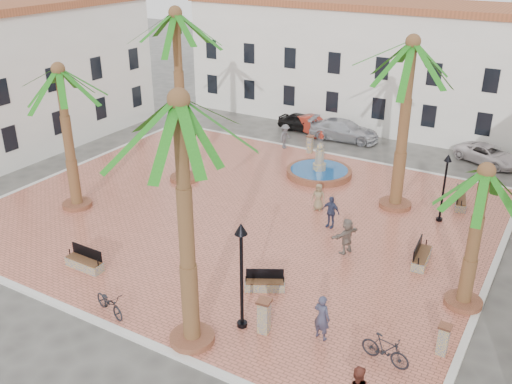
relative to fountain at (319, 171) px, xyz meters
The scene contains 34 objects.
ground 7.19m from the fountain, 101.90° to the right, with size 120.00×120.00×0.00m, color #56544F.
plaza 7.19m from the fountain, 101.90° to the right, with size 26.00×22.00×0.15m, color #CB6C55.
kerb_n 4.26m from the fountain, 110.44° to the left, with size 26.30×0.30×0.16m, color silver.
kerb_s 18.09m from the fountain, 94.70° to the right, with size 26.30×0.30×0.16m, color silver.
kerb_e 13.50m from the fountain, 31.38° to the right, with size 0.30×22.30×0.16m, color silver.
kerb_w 16.10m from the fountain, 154.12° to the right, with size 0.30×22.30×0.16m, color silver.
building_north 13.75m from the fountain, 96.51° to the left, with size 30.40×7.40×9.50m.
fountain is the anchor object (origin of this frame).
palm_nw 12.09m from the fountain, 144.41° to the right, with size 5.77×5.77×10.36m.
palm_sw 16.08m from the fountain, 131.54° to the right, with size 5.27×5.27×8.05m.
palm_s 19.09m from the fountain, 81.02° to the right, with size 5.47×5.47×9.62m.
palm_e 15.32m from the fountain, 41.31° to the right, with size 5.01×5.01×6.26m.
palm_ne 9.77m from the fountain, 19.63° to the right, with size 5.75×5.75×9.44m.
bench_s 16.14m from the fountain, 106.30° to the right, with size 1.92×0.61×1.01m.
bench_se 13.25m from the fountain, 75.28° to the right, with size 1.75×1.29×0.90m.
bench_e 11.19m from the fountain, 40.43° to the right, with size 0.76×1.99×1.03m.
bench_ne 8.69m from the fountain, ahead, with size 0.98×1.96×0.99m.
lamppost_s 16.14m from the fountain, 75.99° to the right, with size 0.49×0.49×4.50m.
lamppost_e 8.82m from the fountain, 16.96° to the right, with size 0.41×0.41×3.76m.
bollard_se 16.03m from the fountain, 72.73° to the right, with size 0.58×0.58×1.45m.
bollard_n 4.08m from the fountain, 123.91° to the left, with size 0.47×0.47×1.25m.
bollard_e 17.07m from the fountain, 50.23° to the right, with size 0.45×0.45×1.25m.
litter_bin 14.94m from the fountain, 73.19° to the right, with size 0.33×0.33×0.63m, color black.
cyclist_a 16.04m from the fountain, 64.98° to the right, with size 0.68×0.45×1.87m, color #36374F.
bicycle_a 17.46m from the fountain, 93.70° to the right, with size 0.66×1.90×1.00m, color black.
bicycle_b 17.31m from the fountain, 57.57° to the right, with size 0.52×1.85×1.11m, color black.
pedestrian_fountain_a 4.99m from the fountain, 65.82° to the right, with size 0.75×0.49×1.53m, color #806C4D.
pedestrian_fountain_b 7.01m from the fountain, 60.57° to the right, with size 1.01×0.42×1.73m, color #313858.
pedestrian_north 5.43m from the fountain, 141.32° to the left, with size 1.12×0.64×1.73m, color #56565B.
pedestrian_east 9.64m from the fountain, 57.62° to the right, with size 1.65×0.53×1.78m, color gray.
car_black 9.42m from the fountain, 122.53° to the left, with size 1.59×3.96×1.35m, color black.
car_red 8.81m from the fountain, 118.41° to the left, with size 1.38×3.94×1.30m, color #AB2E1F.
car_silver 7.71m from the fountain, 100.96° to the left, with size 2.11×5.18×1.50m, color #B9BBC3.
car_white 11.81m from the fountain, 42.44° to the left, with size 2.04×4.43×1.23m, color silver.
Camera 1 is at (14.95, -23.66, 14.02)m, focal length 40.00 mm.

